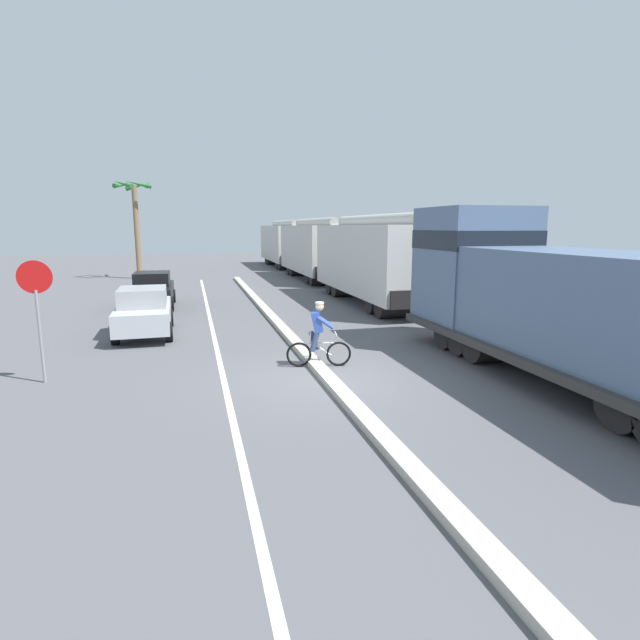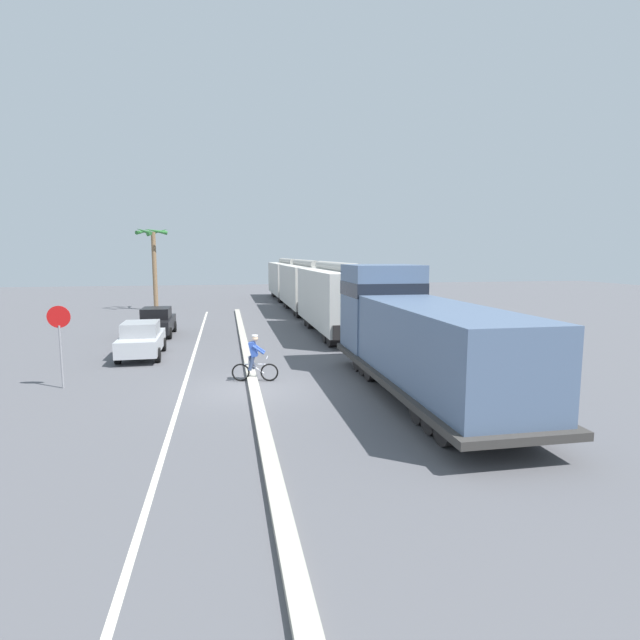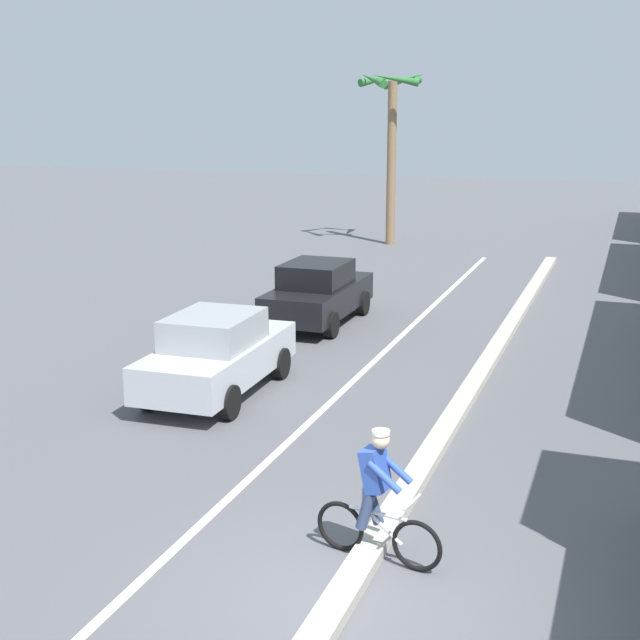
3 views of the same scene
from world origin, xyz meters
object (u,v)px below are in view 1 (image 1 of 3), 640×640
at_px(hopper_car_trailing, 284,244).
at_px(cyclist, 318,336).
at_px(parked_car_silver, 144,311).
at_px(palm_tree_near, 135,208).
at_px(hopper_car_middle, 315,249).
at_px(parked_car_black, 153,290).
at_px(hopper_car_lead, 374,260).
at_px(locomotive, 552,304).
at_px(stop_sign, 37,298).

xyz_separation_m(hopper_car_trailing, cyclist, (-5.24, -33.11, -1.26)).
height_order(parked_car_silver, palm_tree_near, palm_tree_near).
bearing_deg(cyclist, parked_car_silver, 132.05).
bearing_deg(hopper_car_middle, parked_car_black, -134.76).
height_order(parked_car_black, cyclist, cyclist).
bearing_deg(hopper_car_lead, hopper_car_middle, 90.00).
distance_m(locomotive, cyclist, 5.79).
relative_size(parked_car_silver, palm_tree_near, 0.62).
height_order(hopper_car_lead, hopper_car_middle, same).
relative_size(locomotive, hopper_car_lead, 1.10).
xyz_separation_m(hopper_car_middle, parked_car_silver, (-9.99, -16.24, -1.26)).
bearing_deg(hopper_car_trailing, parked_car_silver, -109.74).
height_order(parked_car_silver, parked_car_black, same).
relative_size(parked_car_black, stop_sign, 1.46).
bearing_deg(parked_car_silver, stop_sign, -110.48).
bearing_deg(parked_car_black, palm_tree_near, 97.57).
bearing_deg(hopper_car_middle, palm_tree_near, 163.71).
bearing_deg(palm_tree_near, parked_car_black, -82.43).
bearing_deg(cyclist, locomotive, -23.21).
relative_size(locomotive, cyclist, 6.77).
height_order(hopper_car_trailing, parked_car_black, hopper_car_trailing).
distance_m(locomotive, stop_sign, 12.12).
xyz_separation_m(locomotive, parked_car_black, (-10.10, 13.58, -0.98)).
bearing_deg(palm_tree_near, hopper_car_middle, -16.29).
relative_size(hopper_car_trailing, cyclist, 6.18).
height_order(parked_car_silver, cyclist, cyclist).
height_order(hopper_car_lead, cyclist, hopper_car_lead).
bearing_deg(hopper_car_trailing, palm_tree_near, -145.72).
bearing_deg(stop_sign, hopper_car_trailing, 70.15).
bearing_deg(hopper_car_middle, hopper_car_trailing, 90.00).
relative_size(stop_sign, palm_tree_near, 0.42).
relative_size(locomotive, parked_car_silver, 2.74).
bearing_deg(palm_tree_near, hopper_car_trailing, 34.28).
distance_m(locomotive, hopper_car_middle, 23.76).
distance_m(hopper_car_middle, parked_car_silver, 19.11).
height_order(stop_sign, palm_tree_near, palm_tree_near).
distance_m(locomotive, parked_car_silver, 12.54).
height_order(locomotive, stop_sign, locomotive).
bearing_deg(hopper_car_trailing, hopper_car_lead, -90.00).
height_order(hopper_car_middle, stop_sign, hopper_car_middle).
distance_m(hopper_car_trailing, parked_car_black, 24.04).
relative_size(locomotive, hopper_car_trailing, 1.10).
bearing_deg(parked_car_silver, palm_tree_near, 95.56).
relative_size(hopper_car_lead, hopper_car_trailing, 1.00).
bearing_deg(locomotive, palm_tree_near, 113.62).
distance_m(parked_car_black, cyclist, 12.32).
bearing_deg(stop_sign, parked_car_silver, 69.52).
distance_m(cyclist, palm_tree_near, 26.18).
height_order(hopper_car_middle, parked_car_black, hopper_car_middle).
distance_m(hopper_car_lead, palm_tree_near, 19.43).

